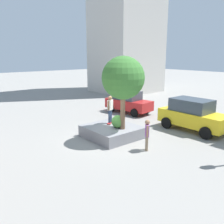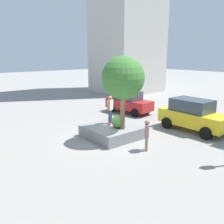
{
  "view_description": "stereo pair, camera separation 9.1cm",
  "coord_description": "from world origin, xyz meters",
  "px_view_note": "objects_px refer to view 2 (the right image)",
  "views": [
    {
      "loc": [
        10.66,
        -8.8,
        4.96
      ],
      "look_at": [
        -0.29,
        0.28,
        1.58
      ],
      "focal_mm": 39.04,
      "sensor_mm": 36.0,
      "label": 1
    },
    {
      "loc": [
        10.72,
        -8.73,
        4.96
      ],
      "look_at": [
        -0.29,
        0.28,
        1.58
      ],
      "focal_mm": 39.04,
      "sensor_mm": 36.0,
      "label": 2
    }
  ],
  "objects_px": {
    "plaza_tree": "(123,78)",
    "taxi_cab": "(193,115)",
    "skateboard": "(110,122)",
    "skateboarder": "(110,107)",
    "sedan_parked": "(129,102)",
    "planter_ledge": "(112,132)",
    "pedestrian_crossing": "(147,133)"
  },
  "relations": [
    {
      "from": "plaza_tree",
      "to": "taxi_cab",
      "type": "distance_m",
      "value": 5.7
    },
    {
      "from": "skateboard",
      "to": "skateboarder",
      "type": "xyz_separation_m",
      "value": [
        -0.0,
        -0.0,
        1.0
      ]
    },
    {
      "from": "plaza_tree",
      "to": "sedan_parked",
      "type": "relative_size",
      "value": 0.99
    },
    {
      "from": "planter_ledge",
      "to": "sedan_parked",
      "type": "distance_m",
      "value": 6.61
    },
    {
      "from": "planter_ledge",
      "to": "taxi_cab",
      "type": "height_order",
      "value": "taxi_cab"
    },
    {
      "from": "skateboard",
      "to": "planter_ledge",
      "type": "bearing_deg",
      "value": -29.63
    },
    {
      "from": "skateboarder",
      "to": "sedan_parked",
      "type": "bearing_deg",
      "value": 125.66
    },
    {
      "from": "plaza_tree",
      "to": "pedestrian_crossing",
      "type": "distance_m",
      "value": 3.36
    },
    {
      "from": "planter_ledge",
      "to": "skateboarder",
      "type": "relative_size",
      "value": 1.79
    },
    {
      "from": "skateboard",
      "to": "taxi_cab",
      "type": "distance_m",
      "value": 5.53
    },
    {
      "from": "plaza_tree",
      "to": "pedestrian_crossing",
      "type": "height_order",
      "value": "plaza_tree"
    },
    {
      "from": "planter_ledge",
      "to": "pedestrian_crossing",
      "type": "distance_m",
      "value": 2.88
    },
    {
      "from": "planter_ledge",
      "to": "sedan_parked",
      "type": "bearing_deg",
      "value": 128.1
    },
    {
      "from": "sedan_parked",
      "to": "pedestrian_crossing",
      "type": "distance_m",
      "value": 8.57
    },
    {
      "from": "planter_ledge",
      "to": "pedestrian_crossing",
      "type": "height_order",
      "value": "pedestrian_crossing"
    },
    {
      "from": "plaza_tree",
      "to": "planter_ledge",
      "type": "bearing_deg",
      "value": -168.27
    },
    {
      "from": "skateboard",
      "to": "sedan_parked",
      "type": "bearing_deg",
      "value": 125.66
    },
    {
      "from": "skateboard",
      "to": "pedestrian_crossing",
      "type": "bearing_deg",
      "value": -4.72
    },
    {
      "from": "skateboard",
      "to": "skateboarder",
      "type": "relative_size",
      "value": 0.46
    },
    {
      "from": "planter_ledge",
      "to": "taxi_cab",
      "type": "bearing_deg",
      "value": 64.66
    },
    {
      "from": "taxi_cab",
      "to": "pedestrian_crossing",
      "type": "xyz_separation_m",
      "value": [
        0.44,
        -4.94,
        -0.1
      ]
    },
    {
      "from": "planter_ledge",
      "to": "taxi_cab",
      "type": "distance_m",
      "value": 5.57
    },
    {
      "from": "planter_ledge",
      "to": "plaza_tree",
      "type": "relative_size",
      "value": 0.72
    },
    {
      "from": "sedan_parked",
      "to": "taxi_cab",
      "type": "xyz_separation_m",
      "value": [
        6.43,
        -0.18,
        0.11
      ]
    },
    {
      "from": "sedan_parked",
      "to": "taxi_cab",
      "type": "relative_size",
      "value": 0.94
    },
    {
      "from": "planter_ledge",
      "to": "plaza_tree",
      "type": "height_order",
      "value": "plaza_tree"
    },
    {
      "from": "skateboarder",
      "to": "sedan_parked",
      "type": "height_order",
      "value": "skateboarder"
    },
    {
      "from": "sedan_parked",
      "to": "pedestrian_crossing",
      "type": "xyz_separation_m",
      "value": [
        6.87,
        -5.13,
        0.01
      ]
    },
    {
      "from": "skateboarder",
      "to": "taxi_cab",
      "type": "distance_m",
      "value": 5.56
    },
    {
      "from": "sedan_parked",
      "to": "skateboarder",
      "type": "bearing_deg",
      "value": -54.34
    },
    {
      "from": "skateboard",
      "to": "sedan_parked",
      "type": "xyz_separation_m",
      "value": [
        -3.48,
        4.85,
        0.22
      ]
    },
    {
      "from": "pedestrian_crossing",
      "to": "planter_ledge",
      "type": "bearing_deg",
      "value": -178.97
    }
  ]
}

